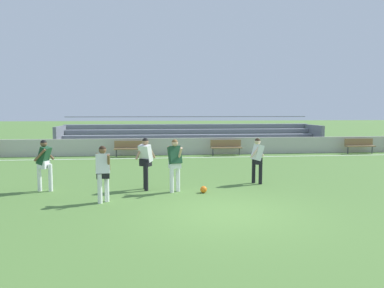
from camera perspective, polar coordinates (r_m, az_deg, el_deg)
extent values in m
plane|color=#517A38|center=(9.50, 5.32, -10.70)|extent=(160.00, 160.00, 0.00)
cube|color=white|center=(20.02, -0.94, -2.16)|extent=(44.00, 0.12, 0.01)
cube|color=#BCB7AD|center=(21.37, -1.30, -0.37)|extent=(48.00, 0.16, 0.98)
cube|color=#9EA3AD|center=(22.73, 0.31, -0.45)|extent=(16.98, 0.36, 0.08)
cube|color=slate|center=(22.55, 0.37, -0.91)|extent=(16.98, 0.04, 0.32)
cube|color=#9EA3AD|center=(23.36, 0.13, 0.50)|extent=(16.98, 0.36, 0.08)
cube|color=slate|center=(23.17, 0.18, 0.06)|extent=(16.98, 0.04, 0.32)
cube|color=#9EA3AD|center=(23.99, -0.05, 1.40)|extent=(16.98, 0.36, 0.08)
cube|color=slate|center=(23.80, 0.00, 0.98)|extent=(16.98, 0.04, 0.32)
cube|color=#9EA3AD|center=(24.63, -0.22, 2.26)|extent=(16.98, 0.36, 0.08)
cube|color=slate|center=(24.44, -0.17, 1.86)|extent=(16.98, 0.04, 0.32)
cube|color=#9EA3AD|center=(25.28, -0.38, 3.07)|extent=(16.98, 0.36, 0.08)
cube|color=slate|center=(25.08, -0.34, 2.68)|extent=(16.98, 0.04, 0.32)
cube|color=slate|center=(24.55, -19.92, 0.80)|extent=(0.20, 3.02, 1.61)
cube|color=slate|center=(26.28, 18.46, 1.12)|extent=(0.20, 3.02, 1.61)
cylinder|color=slate|center=(25.51, -0.44, 4.32)|extent=(16.98, 0.06, 0.06)
cube|color=olive|center=(21.03, 5.42, -0.59)|extent=(1.80, 0.40, 0.06)
cube|color=olive|center=(21.18, 5.33, 0.13)|extent=(1.80, 0.05, 0.40)
cylinder|color=#47474C|center=(20.91, 3.32, -1.23)|extent=(0.07, 0.07, 0.45)
cylinder|color=#47474C|center=(21.22, 7.48, -1.17)|extent=(0.07, 0.07, 0.45)
cube|color=olive|center=(24.08, 24.94, -0.32)|extent=(1.80, 0.40, 0.06)
cube|color=olive|center=(24.21, 24.74, 0.31)|extent=(1.80, 0.05, 0.40)
cylinder|color=#47474C|center=(23.71, 23.31, -0.88)|extent=(0.07, 0.07, 0.45)
cylinder|color=#47474C|center=(24.52, 26.48, -0.82)|extent=(0.07, 0.07, 0.45)
cube|color=olive|center=(20.62, -9.67, -0.76)|extent=(1.80, 0.40, 0.06)
cube|color=olive|center=(20.78, -9.66, -0.02)|extent=(1.80, 0.05, 0.40)
cylinder|color=#47474C|center=(20.71, -11.82, -1.40)|extent=(0.07, 0.07, 0.45)
cylinder|color=#47474C|center=(20.62, -7.50, -1.36)|extent=(0.07, 0.07, 0.45)
cylinder|color=black|center=(12.22, -7.37, -4.86)|extent=(0.13, 0.13, 0.93)
cylinder|color=black|center=(11.91, -7.22, -5.12)|extent=(0.13, 0.13, 0.93)
cube|color=black|center=(11.99, -7.32, -2.89)|extent=(0.42, 0.39, 0.24)
cube|color=white|center=(11.95, -7.34, -1.46)|extent=(0.51, 0.50, 0.60)
cylinder|color=#A87A5B|center=(11.97, -6.37, -1.26)|extent=(0.28, 0.35, 0.46)
cylinder|color=#A87A5B|center=(11.93, -8.32, -1.31)|extent=(0.28, 0.35, 0.46)
sphere|color=#A87A5B|center=(11.91, -7.36, 0.37)|extent=(0.21, 0.21, 0.21)
sphere|color=black|center=(11.91, -7.36, 0.48)|extent=(0.20, 0.20, 0.20)
cylinder|color=white|center=(11.57, -3.20, -5.44)|extent=(0.13, 0.13, 0.91)
cylinder|color=white|center=(11.75, -2.22, -5.27)|extent=(0.13, 0.13, 0.91)
cube|color=white|center=(11.59, -2.71, -3.23)|extent=(0.41, 0.32, 0.24)
cube|color=#194228|center=(11.55, -2.72, -1.76)|extent=(0.48, 0.48, 0.60)
cylinder|color=#D6A884|center=(11.66, -3.49, -1.50)|extent=(0.18, 0.36, 0.48)
cylinder|color=#D6A884|center=(11.43, -1.93, -1.64)|extent=(0.18, 0.36, 0.48)
sphere|color=#D6A884|center=(11.51, -2.73, 0.15)|extent=(0.21, 0.21, 0.21)
sphere|color=brown|center=(11.50, -2.73, 0.25)|extent=(0.20, 0.20, 0.20)
cylinder|color=black|center=(13.12, 10.72, -4.39)|extent=(0.13, 0.13, 0.85)
cylinder|color=black|center=(13.25, 9.67, -4.27)|extent=(0.13, 0.13, 0.85)
cube|color=black|center=(13.12, 10.22, -2.59)|extent=(0.30, 0.40, 0.24)
cube|color=white|center=(13.08, 10.25, -1.29)|extent=(0.45, 0.45, 0.60)
cylinder|color=beige|center=(12.90, 9.94, -1.21)|extent=(0.40, 0.16, 0.45)
cylinder|color=beige|center=(13.26, 10.55, -1.04)|extent=(0.40, 0.16, 0.45)
sphere|color=beige|center=(13.05, 10.27, 0.39)|extent=(0.21, 0.21, 0.21)
sphere|color=black|center=(13.04, 10.28, 0.48)|extent=(0.20, 0.20, 0.20)
cylinder|color=white|center=(12.62, -21.38, -4.96)|extent=(0.13, 0.13, 0.89)
cylinder|color=white|center=(12.78, -22.87, -4.89)|extent=(0.13, 0.13, 0.89)
cube|color=white|center=(12.63, -22.20, -3.04)|extent=(0.30, 0.40, 0.24)
cube|color=#194228|center=(12.59, -22.24, -1.68)|extent=(0.46, 0.46, 0.60)
cylinder|color=brown|center=(12.41, -22.82, -1.62)|extent=(0.43, 0.17, 0.42)
cylinder|color=brown|center=(12.76, -21.69, -1.40)|extent=(0.43, 0.17, 0.42)
sphere|color=brown|center=(12.55, -22.31, 0.06)|extent=(0.21, 0.21, 0.21)
sphere|color=black|center=(12.55, -22.31, 0.16)|extent=(0.20, 0.20, 0.20)
cylinder|color=white|center=(10.57, -14.30, -6.84)|extent=(0.13, 0.13, 0.84)
cylinder|color=white|center=(10.74, -13.26, -6.63)|extent=(0.13, 0.13, 0.84)
cube|color=black|center=(10.58, -13.82, -4.62)|extent=(0.38, 0.25, 0.24)
cube|color=white|center=(10.53, -13.86, -3.01)|extent=(0.41, 0.33, 0.59)
cylinder|color=brown|center=(10.64, -14.73, -2.74)|extent=(0.10, 0.31, 0.50)
cylinder|color=brown|center=(10.42, -12.98, -2.87)|extent=(0.10, 0.31, 0.50)
sphere|color=brown|center=(10.48, -13.90, -0.93)|extent=(0.21, 0.21, 0.21)
sphere|color=black|center=(10.48, -13.91, -0.81)|extent=(0.20, 0.20, 0.20)
sphere|color=orange|center=(11.60, 1.83, -7.16)|extent=(0.22, 0.22, 0.22)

